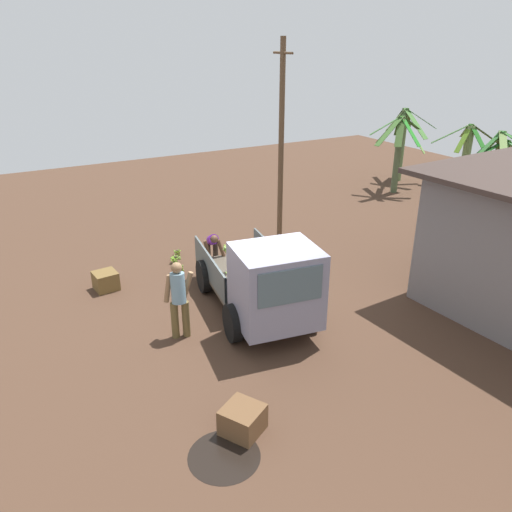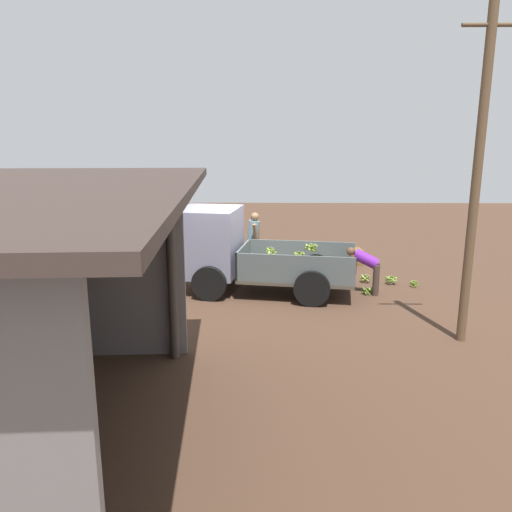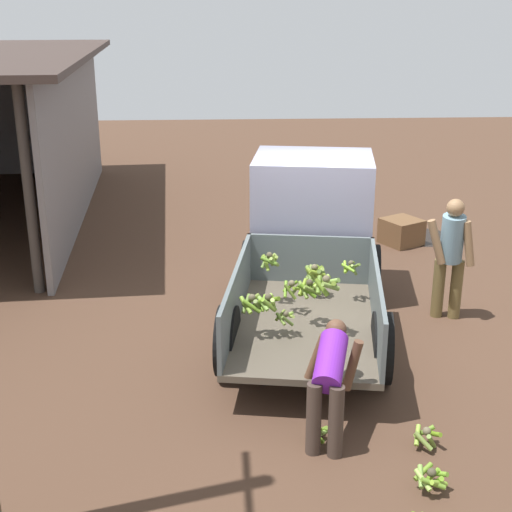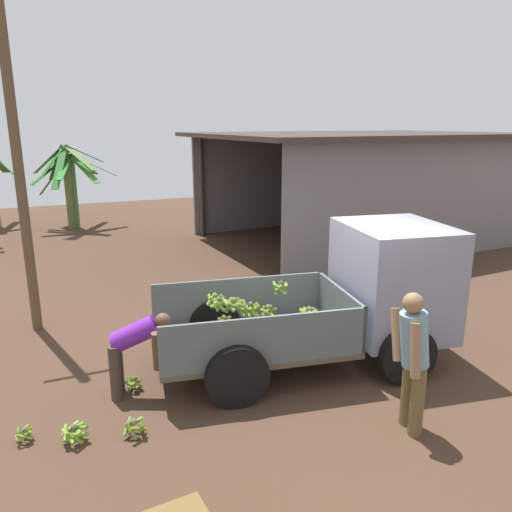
% 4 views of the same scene
% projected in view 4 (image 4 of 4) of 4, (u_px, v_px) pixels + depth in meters
% --- Properties ---
extents(ground, '(36.00, 36.00, 0.00)m').
position_uv_depth(ground, '(339.00, 360.00, 7.84)').
color(ground, '#483123').
extents(cargo_truck, '(4.61, 2.53, 2.11)m').
position_uv_depth(cargo_truck, '(368.00, 291.00, 7.68)').
color(cargo_truck, '#50473A').
rests_on(cargo_truck, ground).
extents(warehouse_shed, '(9.78, 7.32, 3.31)m').
position_uv_depth(warehouse_shed, '(369.00, 162.00, 15.55)').
color(warehouse_shed, slate).
rests_on(warehouse_shed, ground).
extents(utility_pole, '(1.01, 0.17, 6.13)m').
position_uv_depth(utility_pole, '(16.00, 152.00, 8.22)').
color(utility_pole, brown).
rests_on(utility_pole, ground).
extents(banana_palm_3, '(2.32, 2.27, 2.89)m').
position_uv_depth(banana_palm_3, '(67.00, 182.00, 17.07)').
color(banana_palm_3, '#556731').
rests_on(banana_palm_3, ground).
extents(banana_palm_4, '(2.88, 2.75, 2.57)m').
position_uv_depth(banana_palm_4, '(73.00, 186.00, 17.30)').
color(banana_palm_4, '#4A703C').
rests_on(banana_palm_4, ground).
extents(person_foreground_visitor, '(0.46, 0.69, 1.75)m').
position_uv_depth(person_foreground_visitor, '(413.00, 356.00, 5.82)').
color(person_foreground_visitor, brown).
rests_on(person_foreground_visitor, ground).
extents(person_worker_loading, '(0.86, 0.66, 1.16)m').
position_uv_depth(person_worker_loading, '(134.00, 346.00, 6.67)').
color(person_worker_loading, '#3E3129').
rests_on(person_worker_loading, ground).
extents(banana_bunch_on_ground_0, '(0.26, 0.26, 0.21)m').
position_uv_depth(banana_bunch_on_ground_0, '(134.00, 383.00, 6.91)').
color(banana_bunch_on_ground_0, brown).
rests_on(banana_bunch_on_ground_0, ground).
extents(banana_bunch_on_ground_1, '(0.21, 0.21, 0.19)m').
position_uv_depth(banana_bunch_on_ground_1, '(24.00, 434.00, 5.79)').
color(banana_bunch_on_ground_1, brown).
rests_on(banana_bunch_on_ground_1, ground).
extents(banana_bunch_on_ground_2, '(0.29, 0.29, 0.24)m').
position_uv_depth(banana_bunch_on_ground_2, '(134.00, 426.00, 5.89)').
color(banana_bunch_on_ground_2, brown).
rests_on(banana_bunch_on_ground_2, ground).
extents(banana_bunch_on_ground_3, '(0.32, 0.32, 0.24)m').
position_uv_depth(banana_bunch_on_ground_3, '(74.00, 432.00, 5.76)').
color(banana_bunch_on_ground_3, '#453E2C').
rests_on(banana_bunch_on_ground_3, ground).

